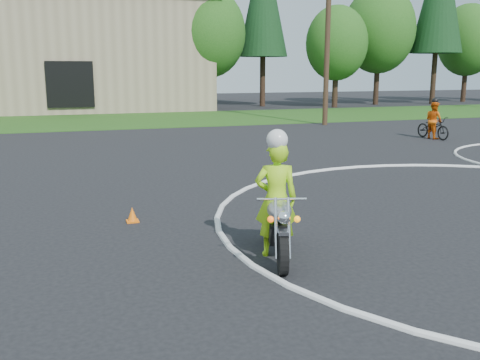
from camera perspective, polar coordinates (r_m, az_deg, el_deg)
name	(u,v)px	position (r m, az deg, el deg)	size (l,w,h in m)	color
grass_strip	(208,118)	(33.52, -3.43, 6.63)	(120.00, 10.00, 0.02)	#1E4714
primary_motorcycle	(279,225)	(8.58, 4.13, -4.86)	(0.96, 2.07, 1.12)	black
rider_primary_grp	(276,196)	(8.59, 3.87, -1.67)	(0.79, 0.63, 2.08)	#9DE117
rider_second_grp	(433,124)	(24.87, 19.93, 5.60)	(0.83, 1.90, 1.78)	black
treeline	(358,24)	(46.35, 12.52, 15.98)	(38.20, 8.10, 14.52)	#382619
utility_poles	(328,26)	(29.65, 9.35, 15.87)	(41.60, 1.12, 10.00)	#473321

